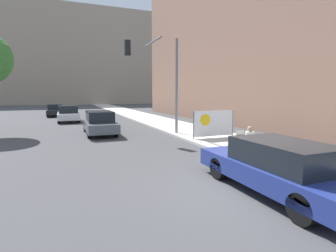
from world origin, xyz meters
The scene contains 10 objects.
ground_plane centered at (0.00, 0.00, 0.00)m, with size 160.00×160.00×0.00m, color #444447.
sidewalk_curb centered at (3.46, 15.00, 0.06)m, with size 3.65×90.00×0.12m, color beige.
building_backdrop_far centered at (-2.00, 65.67, 11.56)m, with size 52.00×12.00×23.12m.
seated_protester centered at (2.28, 2.49, 0.74)m, with size 0.91×0.77×1.17m.
protest_banner centered at (3.19, 6.72, 0.92)m, with size 2.52×0.06×1.50m.
traffic_light_pole centered at (0.91, 9.19, 3.96)m, with size 3.21×2.98×5.67m.
parked_car_curbside centered at (0.62, -0.64, 0.69)m, with size 1.77×4.79×1.37m.
car_on_road_nearest centered at (-2.35, 11.18, 0.73)m, with size 1.73×4.70×1.46m.
car_on_road_midblock centered at (-4.07, 19.79, 0.73)m, with size 1.83×4.19×1.48m.
car_on_road_distant centered at (-5.36, 26.78, 0.70)m, with size 1.72×4.49×1.39m.
Camera 1 is at (-4.32, -5.59, 2.52)m, focal length 28.00 mm.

